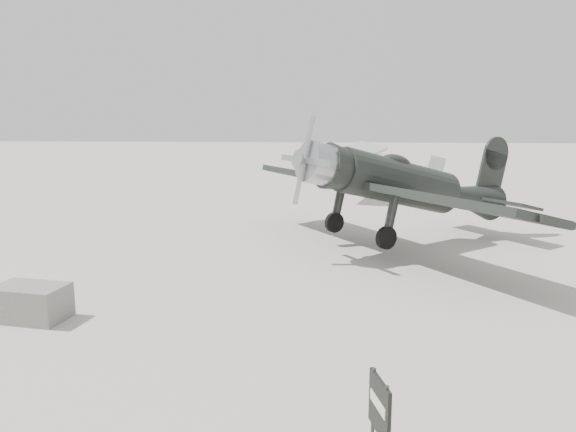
# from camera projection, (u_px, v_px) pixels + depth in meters

# --- Properties ---
(ground) EXTENTS (160.00, 160.00, 0.00)m
(ground) POSITION_uv_depth(u_px,v_px,m) (327.00, 298.00, 14.57)
(ground) COLOR #A8A095
(ground) RESTS_ON ground
(lowwing_monoplane) EXTENTS (10.65, 12.12, 4.24)m
(lowwing_monoplane) POSITION_uv_depth(u_px,v_px,m) (406.00, 185.00, 19.79)
(lowwing_monoplane) COLOR black
(lowwing_monoplane) RESTS_ON ground
(highwing_monoplane) EXTENTS (8.09, 11.30, 3.20)m
(highwing_monoplane) POSITION_uv_depth(u_px,v_px,m) (370.00, 159.00, 34.20)
(highwing_monoplane) COLOR #9FA2A4
(highwing_monoplane) RESTS_ON ground
(equipment_block) EXTENTS (1.77, 1.26, 0.81)m
(equipment_block) POSITION_uv_depth(u_px,v_px,m) (31.00, 302.00, 13.01)
(equipment_block) COLOR slate
(equipment_block) RESTS_ON ground
(sign_board) EXTENTS (0.24, 0.79, 1.16)m
(sign_board) POSITION_uv_depth(u_px,v_px,m) (379.00, 408.00, 7.81)
(sign_board) COLOR #333333
(sign_board) RESTS_ON ground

